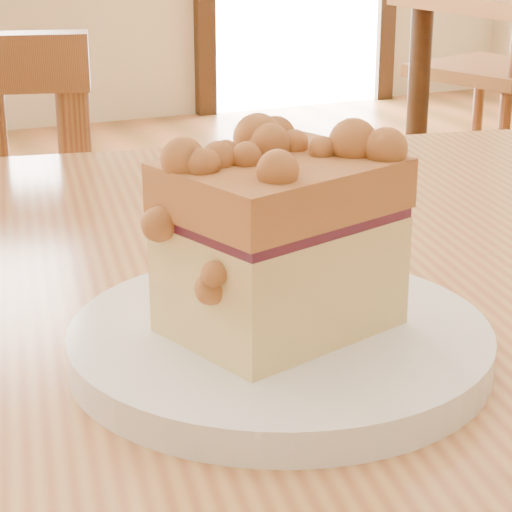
% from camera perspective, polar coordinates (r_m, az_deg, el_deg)
% --- Properties ---
extents(cafe_chair_second, '(0.53, 0.53, 0.94)m').
position_cam_1_polar(cafe_chair_second, '(3.35, 14.06, 10.49)').
color(cafe_chair_second, brown).
rests_on(cafe_chair_second, ground).
extents(plate, '(0.22, 0.22, 0.02)m').
position_cam_1_polar(plate, '(0.52, 1.36, -5.02)').
color(plate, white).
rests_on(plate, cafe_table_main).
extents(cake_slice, '(0.13, 0.11, 0.11)m').
position_cam_1_polar(cake_slice, '(0.50, 1.48, 1.33)').
color(cake_slice, '#DAC27B').
rests_on(cake_slice, plate).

